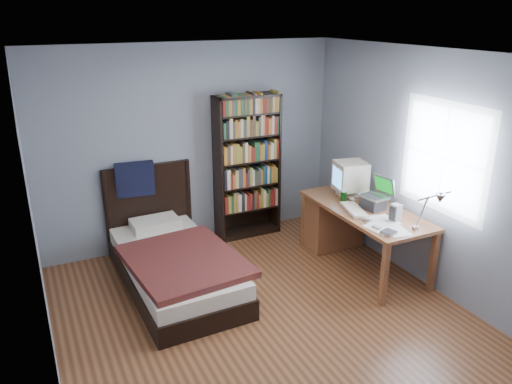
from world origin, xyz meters
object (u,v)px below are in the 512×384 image
desk (340,219)px  keyboard (354,210)px  speaker (396,213)px  bookshelf (247,167)px  laptop (374,200)px  soda_can (344,197)px  bed (173,261)px  desk_lamp (437,201)px  crt_monitor (349,176)px

desk → keyboard: 0.60m
speaker → bookshelf: 2.04m
laptop → soda_can: laptop is taller
desk → bed: bearing=176.2°
bookshelf → bed: bookshelf is taller
speaker → soda_can: (-0.18, 0.69, -0.03)m
keyboard → desk_lamp: bearing=-66.0°
soda_can → bookshelf: (-0.70, 1.14, 0.14)m
speaker → desk: bearing=85.1°
laptop → desk_lamp: 1.03m
desk → soda_can: soda_can is taller
crt_monitor → keyboard: bearing=-118.4°
desk → bookshelf: 1.35m
desk → bed: size_ratio=0.79×
speaker → bed: bed is taller
laptop → bookshelf: bearing=121.7°
desk_lamp → bookshelf: 2.57m
laptop → bed: size_ratio=0.17×
laptop → desk_lamp: (-0.08, -0.97, 0.33)m
crt_monitor → soda_can: (-0.19, -0.17, -0.17)m
crt_monitor → soda_can: bearing=-138.1°
desk_lamp → speaker: (0.06, 0.59, -0.34)m
crt_monitor → desk_lamp: size_ratio=0.79×
desk → desk_lamp: (-0.00, -1.48, 0.75)m
speaker → soda_can: size_ratio=1.44×
desk → desk_lamp: 1.66m
bed → desk_lamp: bearing=-37.7°
crt_monitor → speaker: 0.87m
laptop → desk: bearing=98.7°
laptop → desk_lamp: desk_lamp is taller
speaker → keyboard: bearing=110.1°
laptop → bookshelf: (-0.90, 1.45, 0.10)m
speaker → crt_monitor: bearing=80.5°
speaker → bookshelf: size_ratio=0.10×
desk_lamp → crt_monitor: bearing=87.0°
crt_monitor → bed: (-2.17, 0.17, -0.71)m
laptop → speaker: (-0.02, -0.38, -0.01)m
desk → laptop: (0.08, -0.51, 0.42)m
crt_monitor → desk_lamp: desk_lamp is taller
crt_monitor → laptop: crt_monitor is taller
desk → bookshelf: (-0.82, 0.94, 0.52)m
bookshelf → keyboard: bearing=-65.4°
desk → soda_can: size_ratio=12.77×
laptop → desk_lamp: bearing=-94.9°
desk → laptop: size_ratio=4.52×
desk → bookshelf: size_ratio=0.89×
soda_can → bookshelf: 1.35m
laptop → keyboard: (-0.25, 0.03, -0.09)m
keyboard → speaker: (0.23, -0.42, 0.08)m
desk_lamp → speaker: size_ratio=2.90×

